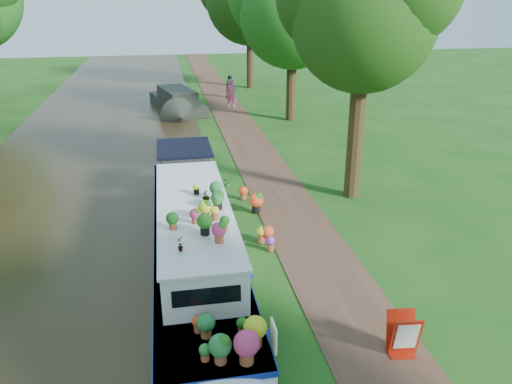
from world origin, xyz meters
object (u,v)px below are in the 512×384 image
object	(u,v)px
second_boat	(177,102)
pedestrian_dark	(230,87)
plant_boat	(195,241)
sandwich_board	(403,336)
pedestrian_pink	(232,94)

from	to	relation	value
second_boat	pedestrian_dark	bearing A→B (deg)	27.59
plant_boat	pedestrian_dark	distance (m)	23.78
plant_boat	second_boat	bearing A→B (deg)	89.27
plant_boat	sandwich_board	distance (m)	5.85
second_boat	pedestrian_dark	xyz separation A→B (m)	(3.89, 3.47, 0.25)
sandwich_board	pedestrian_dark	xyz separation A→B (m)	(0.20, 27.71, 0.36)
plant_boat	pedestrian_dark	bearing A→B (deg)	79.96
plant_boat	pedestrian_dark	xyz separation A→B (m)	(4.15, 23.42, -0.03)
pedestrian_pink	pedestrian_dark	size ratio (longest dim) A/B	1.16
sandwich_board	pedestrian_pink	size ratio (longest dim) A/B	0.52
plant_boat	second_boat	size ratio (longest dim) A/B	1.77
sandwich_board	pedestrian_pink	world-z (taller)	pedestrian_pink
sandwich_board	pedestrian_dark	bearing A→B (deg)	96.00
plant_boat	sandwich_board	bearing A→B (deg)	-47.39
sandwich_board	pedestrian_dark	distance (m)	27.71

